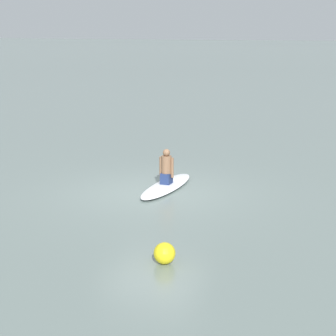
% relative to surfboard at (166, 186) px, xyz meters
% --- Properties ---
extents(ground_plane, '(400.00, 400.00, 0.00)m').
position_rel_surfboard_xyz_m(ground_plane, '(0.12, 0.53, -0.07)').
color(ground_plane, slate).
extents(surfboard, '(0.78, 2.83, 0.13)m').
position_rel_surfboard_xyz_m(surfboard, '(0.00, 0.00, 0.00)').
color(surfboard, white).
rests_on(surfboard, ground).
extents(person_paddler, '(0.40, 0.31, 0.91)m').
position_rel_surfboard_xyz_m(person_paddler, '(0.00, 0.00, 0.48)').
color(person_paddler, navy).
rests_on(person_paddler, surfboard).
extents(buoy_marker, '(0.39, 0.39, 0.39)m').
position_rel_surfboard_xyz_m(buoy_marker, '(-2.05, 4.64, 0.13)').
color(buoy_marker, yellow).
rests_on(buoy_marker, ground).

